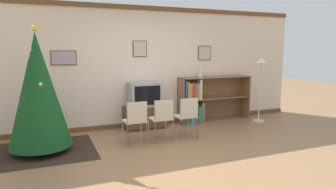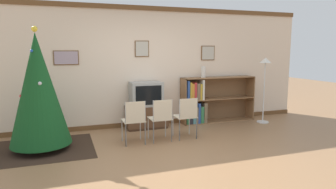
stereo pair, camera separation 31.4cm
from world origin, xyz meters
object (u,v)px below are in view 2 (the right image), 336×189
(television, at_px, (146,94))
(standing_lamp, at_px, (265,73))
(tv_console, at_px, (146,117))
(folding_chair_left, at_px, (134,119))
(folding_chair_center, at_px, (161,117))
(bookshelf, at_px, (205,101))
(vase, at_px, (203,72))
(christmas_tree, at_px, (38,90))
(folding_chair_right, at_px, (186,115))

(television, bearing_deg, standing_lamp, -9.00)
(tv_console, relative_size, television, 1.31)
(folding_chair_left, distance_m, folding_chair_center, 0.52)
(bookshelf, relative_size, standing_lamp, 1.19)
(bookshelf, relative_size, vase, 7.07)
(christmas_tree, distance_m, folding_chair_right, 2.72)
(folding_chair_left, relative_size, folding_chair_right, 1.00)
(folding_chair_center, xyz_separation_m, vase, (1.44, 1.15, 0.75))
(tv_console, height_order, vase, vase)
(television, distance_m, folding_chair_right, 1.22)
(television, distance_m, vase, 1.51)
(folding_chair_left, bearing_deg, christmas_tree, 171.14)
(folding_chair_center, height_order, folding_chair_right, same)
(christmas_tree, relative_size, folding_chair_left, 2.59)
(folding_chair_center, distance_m, standing_lamp, 2.94)
(christmas_tree, height_order, folding_chair_right, christmas_tree)
(tv_console, xyz_separation_m, folding_chair_left, (-0.52, -1.06, 0.22))
(television, xyz_separation_m, vase, (1.44, 0.09, 0.45))
(folding_chair_left, bearing_deg, folding_chair_center, 0.00)
(christmas_tree, distance_m, tv_console, 2.42)
(tv_console, distance_m, vase, 1.73)
(christmas_tree, relative_size, folding_chair_right, 2.59)
(television, height_order, folding_chair_left, television)
(folding_chair_center, relative_size, folding_chair_right, 1.00)
(folding_chair_right, distance_m, standing_lamp, 2.45)
(christmas_tree, height_order, television, christmas_tree)
(television, bearing_deg, vase, 3.68)
(folding_chair_center, distance_m, folding_chair_right, 0.52)
(folding_chair_left, relative_size, folding_chair_center, 1.00)
(standing_lamp, bearing_deg, folding_chair_left, -169.40)
(vase, bearing_deg, television, -176.32)
(folding_chair_left, height_order, vase, vase)
(bookshelf, bearing_deg, standing_lamp, -20.68)
(christmas_tree, distance_m, folding_chair_center, 2.22)
(christmas_tree, distance_m, folding_chair_left, 1.73)
(folding_chair_right, bearing_deg, vase, 51.52)
(folding_chair_left, height_order, bookshelf, bookshelf)
(folding_chair_center, height_order, standing_lamp, standing_lamp)
(christmas_tree, height_order, vase, christmas_tree)
(tv_console, relative_size, vase, 3.48)
(tv_console, bearing_deg, christmas_tree, -159.11)
(folding_chair_left, height_order, folding_chair_center, same)
(bookshelf, bearing_deg, television, -177.99)
(folding_chair_center, bearing_deg, tv_console, 90.00)
(tv_console, relative_size, folding_chair_right, 1.11)
(christmas_tree, xyz_separation_m, tv_console, (2.13, 0.81, -0.81))
(christmas_tree, relative_size, tv_console, 2.33)
(folding_chair_center, bearing_deg, standing_lamp, 12.53)
(tv_console, bearing_deg, standing_lamp, -9.05)
(christmas_tree, xyz_separation_m, bookshelf, (3.61, 0.86, -0.55))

